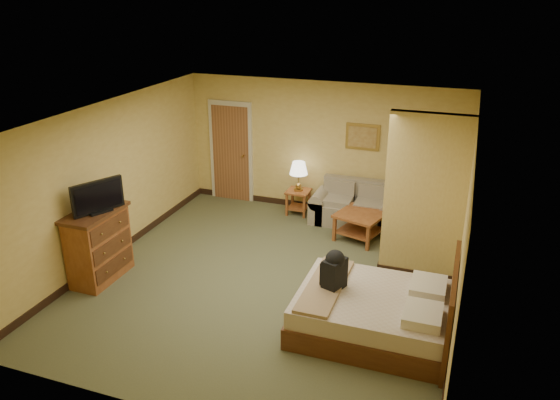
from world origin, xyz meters
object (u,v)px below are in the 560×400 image
at_px(bed, 378,312).
at_px(coffee_table, 360,221).
at_px(dresser, 99,245).
at_px(loveseat, 354,210).

bearing_deg(bed, coffee_table, 106.50).
relative_size(dresser, bed, 0.57).
height_order(loveseat, coffee_table, loveseat).
xyz_separation_m(loveseat, bed, (1.05, -3.36, 0.03)).
distance_m(loveseat, dresser, 4.70).
bearing_deg(coffee_table, bed, -73.50).
relative_size(coffee_table, dresser, 0.84).
distance_m(coffee_table, bed, 2.82).
relative_size(coffee_table, bed, 0.48).
height_order(coffee_table, bed, bed).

